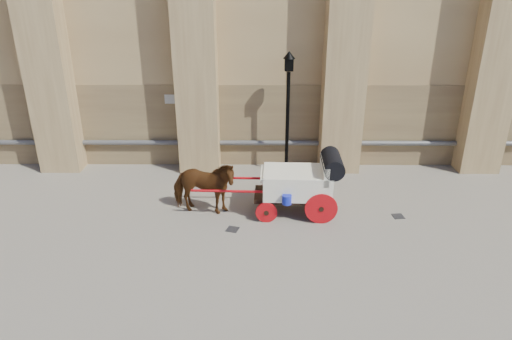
{
  "coord_description": "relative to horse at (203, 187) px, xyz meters",
  "views": [
    {
      "loc": [
        1.12,
        -11.8,
        6.48
      ],
      "look_at": [
        1.04,
        0.23,
        1.37
      ],
      "focal_mm": 32.0,
      "sensor_mm": 36.0,
      "label": 1
    }
  ],
  "objects": [
    {
      "name": "ground",
      "position": [
        0.49,
        -0.2,
        -0.84
      ],
      "size": [
        90.0,
        90.0,
        0.0
      ],
      "primitive_type": "plane",
      "color": "slate",
      "rests_on": "ground"
    },
    {
      "name": "drain_grate_far",
      "position": [
        5.71,
        -0.2,
        -0.83
      ],
      "size": [
        0.36,
        0.36,
        0.01
      ],
      "primitive_type": "cube",
      "rotation": [
        0.0,
        0.0,
        0.12
      ],
      "color": "black",
      "rests_on": "ground"
    },
    {
      "name": "drain_grate_near",
      "position": [
        0.89,
        -0.98,
        -0.83
      ],
      "size": [
        0.4,
        0.4,
        0.01
      ],
      "primitive_type": "cube",
      "rotation": [
        0.0,
        0.0,
        -0.31
      ],
      "color": "black",
      "rests_on": "ground"
    },
    {
      "name": "street_lamp",
      "position": [
        2.59,
        2.99,
        1.45
      ],
      "size": [
        0.4,
        0.4,
        4.28
      ],
      "color": "black",
      "rests_on": "ground"
    },
    {
      "name": "horse",
      "position": [
        0.0,
        0.0,
        0.0
      ],
      "size": [
        2.1,
        1.22,
        1.67
      ],
      "primitive_type": "imported",
      "rotation": [
        0.0,
        0.0,
        1.41
      ],
      "color": "#603415",
      "rests_on": "ground"
    },
    {
      "name": "carriage",
      "position": [
        2.87,
        0.05,
        0.18
      ],
      "size": [
        4.34,
        1.55,
        1.88
      ],
      "rotation": [
        0.0,
        0.0,
        -0.03
      ],
      "color": "black",
      "rests_on": "ground"
    }
  ]
}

